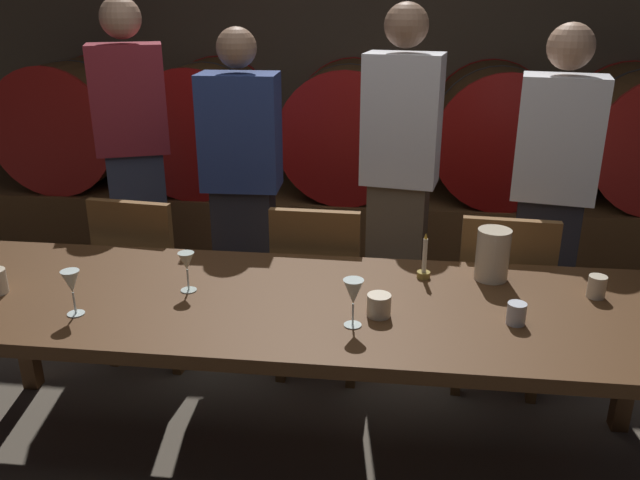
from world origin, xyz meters
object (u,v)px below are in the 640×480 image
Objects in this scene: chair_right at (501,293)px; pitcher at (493,254)px; guest_far_right at (551,195)px; cup_center_right at (516,313)px; wine_barrel_far_left at (77,122)px; wine_glass_left at (71,283)px; chair_left at (147,272)px; candle_center at (424,266)px; guest_center_right at (400,172)px; wine_glass_right at (353,293)px; guest_center_left at (243,191)px; wine_barrel_center at (349,128)px; cup_far_right at (597,287)px; wine_barrel_left at (207,125)px; wine_barrel_right at (496,132)px; cup_center_left at (379,305)px; chair_center at (318,283)px; guest_far_left at (135,160)px; dining_table at (297,314)px; wine_glass_center at (187,263)px.

pitcher is at bearing 76.30° from chair_right.
guest_far_right is 0.85m from pitcher.
pitcher is 2.69× the size of cup_center_right.
wine_barrel_far_left is 11.80× the size of cup_center_right.
wine_glass_left is at bearing -162.02° from pitcher.
chair_left is 4.71× the size of candle_center.
guest_center_right is 1.37m from wine_glass_right.
chair_right is 0.54× the size of guest_center_left.
chair_right is at bearing 52.31° from wine_glass_right.
guest_center_right reaches higher than pitcher.
chair_right is 0.84m from guest_center_right.
guest_far_right is 21.77× the size of cup_center_right.
cup_far_right is at bearing -64.32° from wine_barrel_center.
guest_center_right reaches higher than chair_right.
guest_center_right is (0.35, -1.20, 0.02)m from wine_barrel_center.
wine_barrel_left is at bearing 96.01° from wine_glass_left.
guest_center_right is (-0.65, -1.20, 0.02)m from wine_barrel_right.
chair_left is at bearing 146.27° from cup_center_left.
pitcher is at bearing 153.89° from chair_center.
wine_barrel_left is 2.06m from chair_center.
wine_glass_right is at bearing -138.79° from pitcher.
guest_center_right reaches higher than cup_center_right.
chair_left is at bearing 2.39° from chair_right.
wine_barrel_far_left is at bearing -28.02° from chair_right.
candle_center is (1.48, -2.15, -0.10)m from wine_barrel_left.
wine_barrel_left is 1.53m from guest_center_left.
cup_far_right is (2.10, -2.24, -0.11)m from wine_barrel_left.
wine_barrel_center is 1.00× the size of wine_barrel_right.
wine_barrel_center is 1.59m from guest_far_left.
guest_center_left reaches higher than wine_barrel_right.
candle_center is (-0.37, -0.38, 0.28)m from chair_right.
wine_barrel_far_left is at bearing -72.80° from guest_far_left.
cup_center_left is at bearing 115.31° from guest_far_left.
pitcher is at bearing 20.30° from dining_table.
wine_barrel_left is 3.08m from cup_far_right.
guest_far_right is (1.09, -1.36, -0.03)m from wine_barrel_center.
chair_center is (-0.01, -1.75, -0.38)m from wine_barrel_center.
guest_far_left is at bearing -93.34° from wine_barrel_left.
guest_center_right is 11.26× the size of wine_glass_center.
cup_far_right is at bearing -36.12° from wine_barrel_far_left.
chair_left is 2.02m from cup_far_right.
wine_glass_right is 2.02× the size of cup_far_right.
wine_glass_center is (0.33, 0.23, -0.01)m from wine_glass_left.
candle_center is 1.11× the size of wine_glass_right.
wine_barrel_right is 1.36m from guest_center_right.
wine_barrel_left is 1.77m from chair_left.
guest_center_left reaches higher than dining_table.
chair_right is at bearing 162.79° from guest_center_left.
candle_center reaches higher than chair_center.
chair_center is 10.60× the size of cup_far_right.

